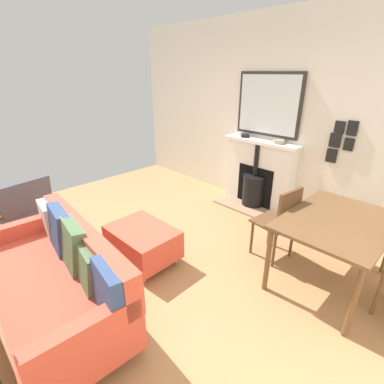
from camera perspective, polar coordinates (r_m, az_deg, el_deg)
The scene contains 12 objects.
ground_plane at distance 3.40m, azimuth -12.97°, elevation -13.66°, with size 5.06×5.32×0.01m, color #A87A4C.
wall_left at distance 4.58m, azimuth 13.91°, elevation 14.90°, with size 0.12×5.32×2.79m, color silver.
fireplace at distance 4.57m, azimuth 13.08°, elevation 2.81°, with size 0.56×1.21×1.06m.
mirror_over_mantel at distance 4.41m, azimuth 15.19°, elevation 16.70°, with size 0.04×1.02×0.89m.
mantel_bowl_near at distance 4.57m, azimuth 10.67°, elevation 11.21°, with size 0.13×0.13×0.05m.
mantel_bowl_far at distance 4.26m, azimuth 17.21°, elevation 9.76°, with size 0.16×0.16×0.05m.
sofa at distance 2.80m, azimuth -25.40°, elevation -15.38°, with size 0.90×1.82×0.83m.
ottoman at distance 3.25m, azimuth -9.95°, elevation -9.82°, with size 0.57×0.77×0.41m.
armchair_accent at distance 4.17m, azimuth -31.04°, elevation -2.30°, with size 0.76×0.69×0.81m.
dining_table at distance 3.02m, azimuth 27.32°, elevation -6.36°, with size 1.19×0.86×0.73m.
dining_chair_near_fireplace at distance 3.25m, azimuth 17.55°, elevation -5.19°, with size 0.45×0.45×0.88m.
photo_gallery_row at distance 4.03m, azimuth 27.89°, elevation 9.30°, with size 0.02×0.30×0.55m.
Camera 1 is at (1.32, 2.41, 2.00)m, focal length 26.34 mm.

